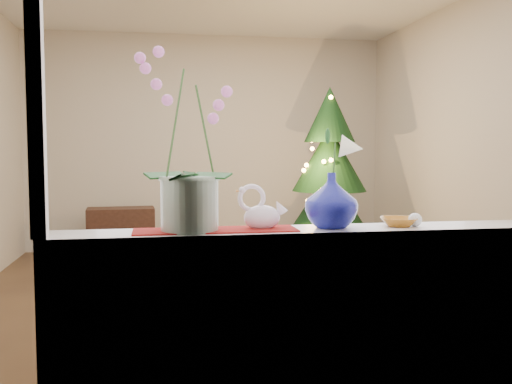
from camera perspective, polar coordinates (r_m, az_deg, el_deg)
ground at (r=4.99m, az=-2.29°, el=-10.40°), size 5.00×5.00×0.00m
wall_back at (r=7.32m, az=-4.84°, el=4.95°), size 4.50×0.10×2.70m
wall_front at (r=2.37m, az=5.42°, el=6.23°), size 4.50×0.10×2.70m
wall_right at (r=5.58m, az=21.32°, el=4.86°), size 0.10×5.00×2.70m
window_apron at (r=2.55m, az=5.03°, el=-14.70°), size 2.20×0.08×0.88m
windowsill at (r=2.52m, az=4.58°, el=-4.12°), size 2.20×0.26×0.04m
window_frame at (r=2.44m, az=5.29°, el=14.46°), size 2.22×0.06×1.60m
runner at (r=2.46m, az=-4.06°, el=-3.82°), size 0.70×0.20×0.01m
orchid_pot at (r=2.43m, az=-6.71°, el=5.21°), size 0.27×0.27×0.78m
swan at (r=2.49m, az=0.60°, el=-1.59°), size 0.22×0.11×0.19m
blue_vase at (r=2.55m, az=7.55°, el=-0.42°), size 0.30×0.30×0.28m
lily at (r=2.54m, az=7.60°, el=5.14°), size 0.16×0.09×0.21m
paperweight at (r=2.67m, az=15.62°, el=-2.70°), size 0.08×0.08×0.06m
amber_dish at (r=2.67m, az=14.09°, el=-2.97°), size 0.18×0.18×0.04m
xmas_tree at (r=6.22m, az=7.33°, el=1.51°), size 1.25×1.25×1.93m
side_table at (r=6.90m, az=-13.34°, el=-3.95°), size 0.79×0.43×0.58m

